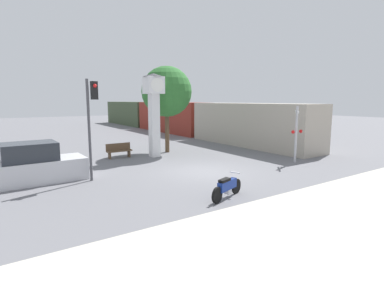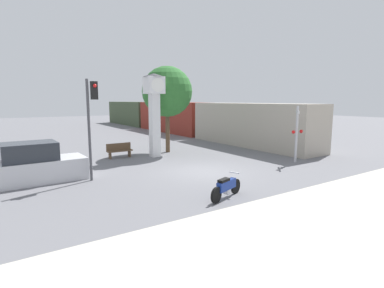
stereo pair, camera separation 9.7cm
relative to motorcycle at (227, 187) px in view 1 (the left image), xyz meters
The scene contains 10 objects.
ground_plane 4.33m from the motorcycle, 64.84° to the left, with size 120.00×120.00×0.00m, color slate.
sidewalk_strip 4.41m from the motorcycle, 65.36° to the right, with size 36.00×6.00×0.10m.
motorcycle is the anchor object (origin of this frame).
clock_tower 9.68m from the motorcycle, 80.43° to the left, with size 1.29×1.29×5.32m.
freight_train 24.25m from the motorcycle, 64.99° to the left, with size 2.80×37.70×3.40m.
traffic_light 6.88m from the motorcycle, 122.52° to the left, with size 0.50×0.35×4.57m.
railroad_crossing_signal 8.28m from the motorcycle, 20.33° to the left, with size 0.90×0.82×3.32m.
street_tree 11.20m from the motorcycle, 73.25° to the left, with size 3.47×3.47×5.96m.
bench 9.98m from the motorcycle, 93.16° to the left, with size 1.60×0.44×0.92m.
parked_car 8.67m from the motorcycle, 131.43° to the left, with size 4.26×1.95×1.80m.
Camera 1 is at (-8.92, -12.19, 3.64)m, focal length 28.00 mm.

